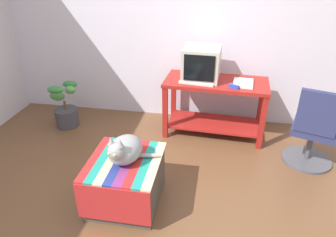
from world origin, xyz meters
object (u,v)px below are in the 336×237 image
Objects in this scene: keyboard at (197,82)px; ottoman_with_blanket at (126,181)px; potted_plant at (66,110)px; tv_monitor at (202,64)px; office_chair at (313,133)px; cat at (124,150)px; desk at (215,99)px; book at (243,83)px; stapler at (234,87)px.

keyboard reaches higher than ottoman_with_blanket.
tv_monitor is at bearing 6.05° from potted_plant.
ottoman_with_blanket is 1.97m from office_chair.
tv_monitor is 0.65× the size of ottoman_with_blanket.
cat is (0.01, -0.01, 0.34)m from ottoman_with_blanket.
tv_monitor reaches higher than keyboard.
book is at bearing -7.77° from desk.
office_chair reaches higher than ottoman_with_blanket.
tv_monitor is 1.56m from cat.
tv_monitor is 0.51× the size of office_chair.
office_chair is (1.25, -0.38, -0.33)m from keyboard.
keyboard is at bearing 1.17° from office_chair.
tv_monitor is at bearing 171.79° from desk.
tv_monitor is 1.01× the size of cat.
keyboard is 1.75m from potted_plant.
ottoman_with_blanket is at bearing 167.15° from stapler.
cat is 0.50× the size of office_chair.
ottoman_with_blanket is at bearing 153.01° from cat.
office_chair reaches higher than desk.
desk is 0.39m from book.
office_chair is (1.74, 0.90, -0.18)m from cat.
book is (0.49, -0.10, -0.17)m from tv_monitor.
book is 2.54× the size of stapler.
cat is at bearing -46.25° from potted_plant.
cat reaches higher than stapler.
desk is 1.92m from potted_plant.
potted_plant is (-1.20, 1.25, -0.34)m from cat.
office_chair is 8.09× the size of stapler.
cat reaches higher than ottoman_with_blanket.
book is 0.63× the size of cat.
keyboard is at bearing -98.52° from tv_monitor.
desk is 1.15m from office_chair.
tv_monitor is 0.48m from stapler.
potted_plant is (-2.21, -0.08, -0.48)m from book.
cat is (-1.01, -1.34, -0.15)m from book.
book is at bearing 66.62° from cat.
potted_plant is at bearing -173.02° from book.
keyboard is (-0.03, -0.15, -0.17)m from tv_monitor.
tv_monitor is 1.61× the size of book.
office_chair reaches higher than book.
keyboard reaches higher than potted_plant.
office_chair is 0.95m from stapler.
cat is at bearing -113.60° from desk.
potted_plant is (-1.18, 1.24, 0.00)m from ottoman_with_blanket.
cat is (-0.49, -1.28, -0.14)m from keyboard.
book is 2.26m from potted_plant.
stapler reaches higher than book.
office_chair is at bearing -6.79° from potted_plant.
desk is 1.58m from ottoman_with_blanket.
office_chair reaches higher than cat.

